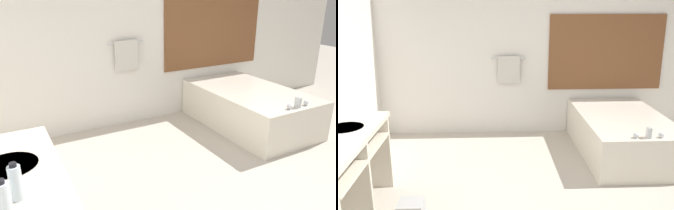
{
  "view_description": "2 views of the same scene",
  "coord_description": "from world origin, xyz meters",
  "views": [
    {
      "loc": [
        -1.91,
        -1.89,
        1.84
      ],
      "look_at": [
        -0.53,
        0.6,
        0.81
      ],
      "focal_mm": 35.0,
      "sensor_mm": 36.0,
      "label": 1
    },
    {
      "loc": [
        -0.59,
        -3.24,
        1.98
      ],
      "look_at": [
        -0.41,
        0.64,
        0.87
      ],
      "focal_mm": 40.0,
      "sensor_mm": 36.0,
      "label": 2
    }
  ],
  "objects": [
    {
      "name": "ground_plane",
      "position": [
        0.0,
        0.0,
        0.0
      ],
      "size": [
        16.0,
        16.0,
        0.0
      ],
      "primitive_type": "plane",
      "color": "beige",
      "rests_on": "ground"
    },
    {
      "name": "water_bottle_3",
      "position": [
        -1.89,
        -0.34,
        0.95
      ],
      "size": [
        0.06,
        0.06,
        0.2
      ],
      "color": "white",
      "rests_on": "vanity_counter"
    },
    {
      "name": "water_bottle_2",
      "position": [
        -1.95,
        -0.49,
        0.95
      ],
      "size": [
        0.06,
        0.06,
        0.21
      ],
      "color": "white",
      "rests_on": "vanity_counter"
    },
    {
      "name": "wall_back_with_blinds",
      "position": [
        0.04,
        2.23,
        1.34
      ],
      "size": [
        7.4,
        0.13,
        2.7
      ],
      "color": "white",
      "rests_on": "ground_plane"
    },
    {
      "name": "bathtub",
      "position": [
        1.14,
        1.3,
        0.29
      ],
      "size": [
        1.07,
        1.79,
        0.64
      ],
      "color": "silver",
      "rests_on": "ground_plane"
    }
  ]
}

